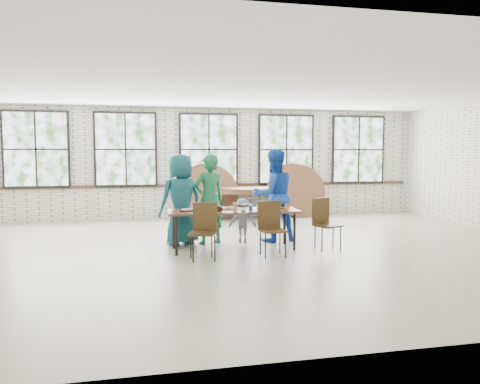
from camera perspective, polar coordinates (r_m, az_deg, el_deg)
The scene contains 13 objects.
room at distance 12.79m, azimuth -3.82°, elevation 4.98°, with size 12.00×12.00×12.00m.
dining_table at distance 8.63m, azimuth -0.79°, elevation -2.53°, with size 2.43×0.90×0.74m.
chair_near_left at distance 7.91m, azimuth -4.44°, elevation -4.18°, with size 0.54×0.53×0.95m.
chair_near_right at distance 8.19m, azimuth 3.80°, elevation -3.87°, with size 0.45×0.43×0.95m.
chair_spare at distance 8.85m, azimuth 10.22°, elevation -3.28°, with size 0.54×0.53×0.95m.
adult_teal at distance 9.12m, azimuth -7.21°, elevation -0.93°, with size 0.87×0.56×1.77m, color #1C596D.
adult_green at distance 9.19m, azimuth -3.78°, elevation -0.89°, with size 0.64×0.42×1.76m, color #1D7041.
toddler at distance 9.36m, azimuth 0.32°, elevation -3.49°, with size 0.57×0.33×0.88m, color #12203B.
adult_blue at distance 9.46m, azimuth 4.13°, elevation -0.42°, with size 0.91×0.71×1.86m, color blue.
storage_table at distance 12.46m, azimuth 0.96°, elevation -0.27°, with size 1.83×0.82×0.74m.
tabletop_clutter at distance 8.60m, azimuth -0.09°, elevation -2.05°, with size 2.00×0.61×0.11m.
round_tops_stacked at distance 12.45m, azimuth 0.96°, elevation 0.28°, with size 1.50×1.50×0.13m.
round_tops_leaning at distance 12.79m, azimuth 1.57°, elevation 0.09°, with size 4.15×0.44×1.49m.
Camera 1 is at (-1.86, -8.22, 1.80)m, focal length 35.00 mm.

